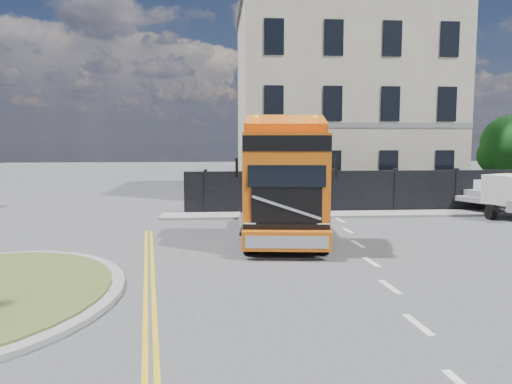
{
  "coord_description": "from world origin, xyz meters",
  "views": [
    {
      "loc": [
        -1.38,
        -14.1,
        3.54
      ],
      "look_at": [
        -0.19,
        1.87,
        1.8
      ],
      "focal_mm": 35.0,
      "sensor_mm": 36.0,
      "label": 1
    }
  ],
  "objects": [
    {
      "name": "ground",
      "position": [
        0.0,
        0.0,
        0.0
      ],
      "size": [
        120.0,
        120.0,
        0.0
      ],
      "primitive_type": "plane",
      "color": "#424244",
      "rests_on": "ground"
    },
    {
      "name": "hoarding_fence",
      "position": [
        6.55,
        9.0,
        1.0
      ],
      "size": [
        18.8,
        0.25,
        2.0
      ],
      "color": "black",
      "rests_on": "ground"
    },
    {
      "name": "georgian_building",
      "position": [
        6.0,
        16.5,
        5.77
      ],
      "size": [
        12.3,
        10.3,
        12.8
      ],
      "color": "beige",
      "rests_on": "ground"
    },
    {
      "name": "tree",
      "position": [
        14.38,
        12.1,
        3.05
      ],
      "size": [
        3.2,
        3.2,
        4.8
      ],
      "color": "#382619",
      "rests_on": "ground"
    },
    {
      "name": "pavement_far",
      "position": [
        6.0,
        8.1,
        0.06
      ],
      "size": [
        20.0,
        1.6,
        0.12
      ],
      "primitive_type": "cube",
      "color": "gray",
      "rests_on": "ground"
    },
    {
      "name": "truck",
      "position": [
        0.8,
        2.3,
        1.87
      ],
      "size": [
        3.27,
        7.17,
        4.16
      ],
      "rotation": [
        0.0,
        0.0,
        -0.1
      ],
      "color": "black",
      "rests_on": "ground"
    },
    {
      "name": "flatbed_pickup",
      "position": [
        11.33,
        7.11,
        1.04
      ],
      "size": [
        3.64,
        5.12,
        1.93
      ],
      "rotation": [
        0.0,
        0.0,
        0.44
      ],
      "color": "gray",
      "rests_on": "ground"
    }
  ]
}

